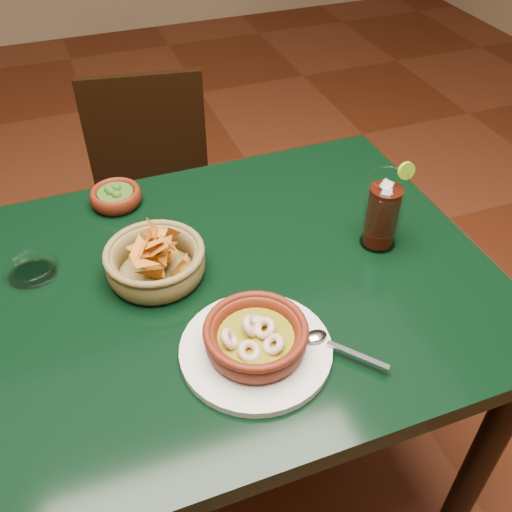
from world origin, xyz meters
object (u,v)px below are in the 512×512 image
object	(u,v)px
dining_chair	(155,203)
shrimp_plate	(256,340)
dining_table	(187,326)
cola_drink	(383,212)
chip_basket	(156,261)

from	to	relation	value
dining_chair	shrimp_plate	distance (m)	0.95
dining_table	cola_drink	size ratio (longest dim) A/B	6.51
chip_basket	cola_drink	xyz separation A→B (m)	(0.45, -0.06, 0.04)
shrimp_plate	chip_basket	size ratio (longest dim) A/B	1.42
chip_basket	cola_drink	world-z (taller)	cola_drink
dining_chair	cola_drink	size ratio (longest dim) A/B	4.49
dining_chair	shrimp_plate	xyz separation A→B (m)	(0.01, -0.89, 0.33)
dining_chair	chip_basket	distance (m)	0.73
dining_table	chip_basket	bearing A→B (deg)	120.36
dining_chair	shrimp_plate	world-z (taller)	dining_chair
dining_chair	dining_table	bearing A→B (deg)	-95.89
shrimp_plate	cola_drink	xyz separation A→B (m)	(0.34, 0.18, 0.05)
dining_table	cola_drink	xyz separation A→B (m)	(0.41, -0.00, 0.18)
chip_basket	dining_chair	bearing A→B (deg)	80.57
dining_table	shrimp_plate	world-z (taller)	shrimp_plate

